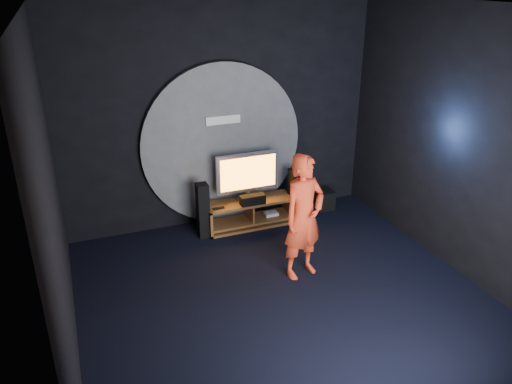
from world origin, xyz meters
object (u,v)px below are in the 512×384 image
media_console (250,215)px  tower_speaker_left (203,211)px  tower_speaker_right (294,195)px  subwoofer (324,200)px  player (304,217)px  tv (248,174)px

media_console → tower_speaker_left: size_ratio=1.63×
media_console → tower_speaker_right: tower_speaker_right is taller
subwoofer → tower_speaker_left: bearing=-174.6°
media_console → player: bearing=-84.4°
media_console → player: (0.16, -1.59, 0.67)m
media_console → tv: bearing=95.9°
subwoofer → player: (-1.28, -1.73, 0.70)m
tv → player: size_ratio=0.60×
media_console → tower_speaker_left: tower_speaker_left is taller
tower_speaker_right → subwoofer: bearing=15.1°
tv → tower_speaker_left: (-0.79, -0.14, -0.43)m
media_console → subwoofer: 1.45m
tower_speaker_left → tower_speaker_right: bearing=1.1°
subwoofer → player: player is taller
subwoofer → tv: bearing=-177.2°
tower_speaker_left → subwoofer: (2.24, 0.21, -0.28)m
media_console → tv: 0.68m
media_console → tower_speaker_left: bearing=-174.7°
tv → subwoofer: bearing=2.8°
tv → subwoofer: (1.45, 0.07, -0.71)m
player → tower_speaker_right: bearing=54.0°
tower_speaker_left → player: size_ratio=0.51×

